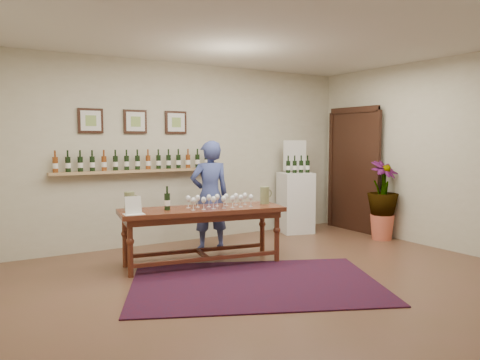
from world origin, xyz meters
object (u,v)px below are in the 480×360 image
potted_plant (383,200)px  person (210,195)px  tasting_table (202,216)px  display_pedestal (295,202)px

potted_plant → person: bearing=162.1°
person → potted_plant: bearing=172.6°
tasting_table → display_pedestal: size_ratio=2.08×
tasting_table → display_pedestal: bearing=34.5°
tasting_table → person: 0.89m
display_pedestal → potted_plant: size_ratio=0.95×
potted_plant → tasting_table: bearing=177.4°
tasting_table → display_pedestal: display_pedestal is taller
person → tasting_table: bearing=66.5°
tasting_table → potted_plant: bearing=7.5°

